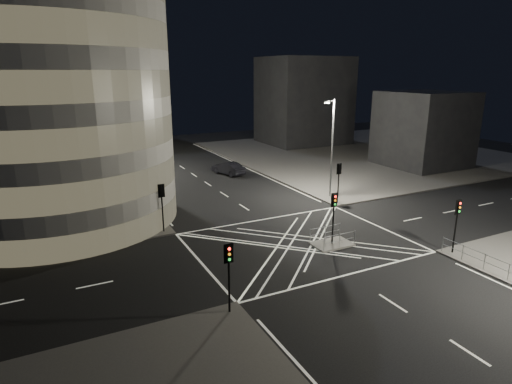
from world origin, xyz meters
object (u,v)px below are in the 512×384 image
traffic_signal_nr (457,216)px  street_lamp_left_far (107,131)px  central_island (332,244)px  traffic_signal_fl (162,199)px  street_lamp_left_near (138,156)px  traffic_signal_fr (339,176)px  street_lamp_right_far (332,145)px  traffic_signal_island (334,209)px  traffic_signal_nl (229,265)px  sedan (228,168)px

traffic_signal_nr → street_lamp_left_far: (-18.24, 36.80, 2.63)m
central_island → traffic_signal_fl: 13.91m
street_lamp_left_near → traffic_signal_fl: bearing=-83.0°
traffic_signal_fl → street_lamp_left_near: street_lamp_left_near is taller
central_island → traffic_signal_nr: size_ratio=0.75×
traffic_signal_fr → traffic_signal_nr: (0.00, -13.60, 0.00)m
street_lamp_right_far → traffic_signal_fr: bearing=-106.1°
traffic_signal_fl → traffic_signal_island: same height
street_lamp_left_far → street_lamp_right_far: (18.87, -21.00, 0.00)m
traffic_signal_island → street_lamp_right_far: 13.13m
traffic_signal_nl → traffic_signal_fr: size_ratio=1.00×
traffic_signal_fl → traffic_signal_fr: bearing=0.0°
central_island → sedan: size_ratio=0.61×
traffic_signal_nr → traffic_signal_island: 8.62m
central_island → street_lamp_left_far: size_ratio=0.30×
street_lamp_left_near → street_lamp_left_far: (0.00, 18.00, 0.00)m
street_lamp_left_near → street_lamp_left_far: size_ratio=1.00×
central_island → traffic_signal_island: traffic_signal_island is taller
traffic_signal_island → street_lamp_left_far: 33.61m
traffic_signal_fr → traffic_signal_island: bearing=-129.3°
traffic_signal_fr → traffic_signal_island: size_ratio=1.00×
central_island → traffic_signal_nr: (6.80, -5.30, 2.84)m
traffic_signal_nl → traffic_signal_island: same height
traffic_signal_nr → street_lamp_left_near: size_ratio=0.40×
traffic_signal_fr → street_lamp_right_far: bearing=73.9°
traffic_signal_fl → street_lamp_right_far: (18.24, 2.20, 2.63)m
traffic_signal_fl → traffic_signal_nl: (0.00, -13.60, 0.00)m
traffic_signal_nl → sedan: traffic_signal_nl is taller
traffic_signal_nl → traffic_signal_nr: same height
traffic_signal_nl → traffic_signal_fr: 22.24m
central_island → traffic_signal_fr: (6.80, 8.30, 2.84)m
street_lamp_left_near → traffic_signal_nl: bearing=-88.1°
traffic_signal_nr → street_lamp_right_far: (0.64, 15.80, 2.63)m
central_island → street_lamp_left_near: street_lamp_left_near is taller
central_island → traffic_signal_nr: 9.08m
street_lamp_right_far → street_lamp_left_near: bearing=171.0°
street_lamp_left_near → sedan: (13.48, 11.37, -4.74)m
traffic_signal_nr → street_lamp_right_far: size_ratio=0.40×
traffic_signal_nl → sedan: bearing=66.9°
traffic_signal_fr → street_lamp_left_near: street_lamp_left_near is taller
traffic_signal_nr → street_lamp_right_far: street_lamp_right_far is taller
traffic_signal_nl → street_lamp_left_near: size_ratio=0.40×
sedan → traffic_signal_nr: bearing=81.1°
traffic_signal_fr → street_lamp_left_far: size_ratio=0.40×
central_island → street_lamp_right_far: bearing=54.7°
street_lamp_right_far → traffic_signal_nl: bearing=-139.1°
traffic_signal_fr → traffic_signal_fl: bearing=180.0°
traffic_signal_nr → central_island: bearing=142.1°
central_island → sedan: bearing=85.3°
sedan → traffic_signal_nl: bearing=49.0°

